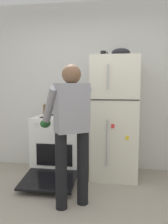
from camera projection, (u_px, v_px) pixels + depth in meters
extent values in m
cube|color=silver|center=(89.00, 87.00, 3.92)|extent=(6.00, 0.10, 2.70)
cube|color=silver|center=(114.00, 118.00, 3.54)|extent=(0.68, 0.68, 1.79)
cube|color=black|center=(114.00, 100.00, 3.17)|extent=(0.67, 0.01, 0.01)
cylinder|color=#B7B7BC|center=(107.00, 143.00, 3.23)|extent=(0.02, 0.02, 0.65)
cylinder|color=#B7B7BC|center=(108.00, 77.00, 3.12)|extent=(0.02, 0.02, 0.33)
cube|color=red|center=(113.00, 126.00, 3.21)|extent=(0.04, 0.01, 0.06)
cube|color=yellow|center=(127.00, 138.00, 3.20)|extent=(0.04, 0.01, 0.06)
cube|color=white|center=(60.00, 145.00, 3.71)|extent=(0.76, 0.64, 0.89)
cube|color=black|center=(54.00, 155.00, 3.40)|extent=(0.53, 0.01, 0.32)
cylinder|color=black|center=(45.00, 117.00, 3.54)|extent=(0.17, 0.17, 0.01)
cylinder|color=black|center=(69.00, 118.00, 3.49)|extent=(0.17, 0.17, 0.01)
cylinder|color=black|center=(51.00, 115.00, 3.83)|extent=(0.17, 0.17, 0.01)
cylinder|color=black|center=(73.00, 115.00, 3.78)|extent=(0.17, 0.17, 0.01)
cylinder|color=silver|center=(36.00, 123.00, 3.38)|extent=(0.04, 0.03, 0.04)
cylinder|color=silver|center=(47.00, 124.00, 3.35)|extent=(0.04, 0.03, 0.04)
cylinder|color=silver|center=(60.00, 124.00, 3.32)|extent=(0.04, 0.03, 0.04)
cylinder|color=silver|center=(72.00, 124.00, 3.30)|extent=(0.04, 0.03, 0.04)
cube|color=black|center=(49.00, 180.00, 3.15)|extent=(0.72, 0.57, 0.10)
cylinder|color=black|center=(61.00, 171.00, 2.61)|extent=(0.13, 0.13, 0.86)
cylinder|color=black|center=(83.00, 168.00, 2.71)|extent=(0.13, 0.13, 0.86)
cube|color=gray|center=(72.00, 108.00, 2.58)|extent=(0.41, 0.36, 0.54)
sphere|color=brown|center=(72.00, 74.00, 2.54)|extent=(0.21, 0.21, 0.21)
sphere|color=#2A2A2A|center=(72.00, 78.00, 2.54)|extent=(0.15, 0.15, 0.15)
cylinder|color=gray|center=(49.00, 107.00, 2.66)|extent=(0.31, 0.41, 0.49)
cylinder|color=gray|center=(82.00, 106.00, 2.82)|extent=(0.31, 0.41, 0.49)
ellipsoid|color=#1E5123|center=(45.00, 124.00, 2.84)|extent=(0.12, 0.18, 0.10)
ellipsoid|color=#1E5123|center=(76.00, 121.00, 3.01)|extent=(0.12, 0.18, 0.10)
cylinder|color=#19479E|center=(69.00, 113.00, 3.58)|extent=(0.25, 0.25, 0.11)
cube|color=black|center=(59.00, 110.00, 3.60)|extent=(0.05, 0.03, 0.02)
cube|color=black|center=(79.00, 111.00, 3.55)|extent=(0.05, 0.03, 0.02)
cylinder|color=black|center=(103.00, 54.00, 3.51)|extent=(0.08, 0.08, 0.10)
torus|color=black|center=(106.00, 54.00, 3.50)|extent=(0.06, 0.01, 0.06)
cylinder|color=brown|center=(45.00, 109.00, 3.89)|extent=(0.05, 0.05, 0.16)
ellipsoid|color=black|center=(121.00, 52.00, 3.42)|extent=(0.27, 0.27, 0.12)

